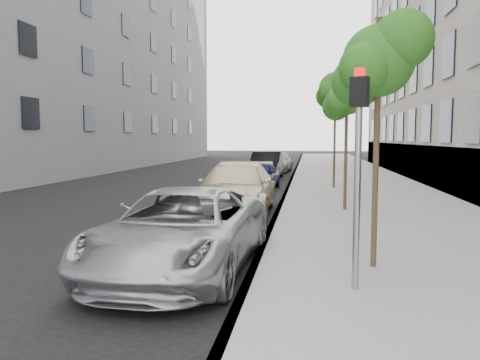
% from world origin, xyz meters
% --- Properties ---
extents(ground, '(160.00, 160.00, 0.00)m').
position_xyz_m(ground, '(0.00, 0.00, 0.00)').
color(ground, black).
rests_on(ground, ground).
extents(sidewalk, '(6.40, 72.00, 0.14)m').
position_xyz_m(sidewalk, '(4.30, 24.00, 0.07)').
color(sidewalk, gray).
rests_on(sidewalk, ground).
extents(curb, '(0.15, 72.00, 0.14)m').
position_xyz_m(curb, '(1.18, 24.00, 0.07)').
color(curb, '#9E9B93').
rests_on(curb, ground).
extents(tree_near, '(1.57, 1.37, 4.23)m').
position_xyz_m(tree_near, '(3.23, 1.50, 3.59)').
color(tree_near, '#38281C').
rests_on(tree_near, sidewalk).
extents(tree_mid, '(1.53, 1.33, 4.21)m').
position_xyz_m(tree_mid, '(3.23, 8.00, 3.59)').
color(tree_mid, '#38281C').
rests_on(tree_mid, sidewalk).
extents(tree_far, '(1.78, 1.58, 5.23)m').
position_xyz_m(tree_far, '(3.23, 14.50, 4.48)').
color(tree_far, '#38281C').
rests_on(tree_far, sidewalk).
extents(signal_pole, '(0.29, 0.25, 3.16)m').
position_xyz_m(signal_pole, '(2.77, 0.21, 2.12)').
color(signal_pole, '#939699').
rests_on(signal_pole, sidewalk).
extents(minivan, '(2.63, 5.27, 1.43)m').
position_xyz_m(minivan, '(-0.10, 1.28, 0.72)').
color(minivan, '#AAABAE').
rests_on(minivan, ground).
extents(suv, '(2.24, 5.41, 1.56)m').
position_xyz_m(suv, '(-0.10, 7.40, 0.78)').
color(suv, '#C2AE8A').
rests_on(suv, ground).
extents(sedan_blue, '(1.73, 3.91, 1.31)m').
position_xyz_m(sedan_blue, '(-0.10, 14.45, 0.65)').
color(sedan_blue, black).
rests_on(sedan_blue, ground).
extents(sedan_black, '(1.76, 4.75, 1.55)m').
position_xyz_m(sedan_black, '(-0.32, 20.22, 0.78)').
color(sedan_black, black).
rests_on(sedan_black, ground).
extents(sedan_rear, '(2.23, 4.74, 1.34)m').
position_xyz_m(sedan_rear, '(-0.10, 25.48, 0.67)').
color(sedan_rear, gray).
rests_on(sedan_rear, ground).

